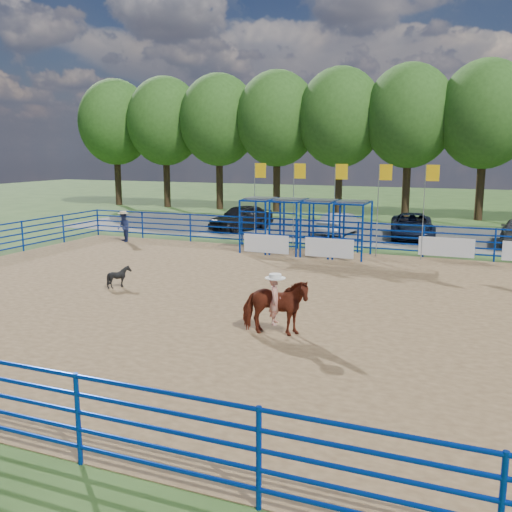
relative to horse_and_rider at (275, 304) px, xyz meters
name	(u,v)px	position (x,y,z in m)	size (l,w,h in m)	color
ground	(289,305)	(-0.63, 2.98, -0.86)	(120.00, 120.00, 0.00)	#3E5F26
arena_dirt	(289,305)	(-0.63, 2.98, -0.85)	(30.00, 20.00, 0.02)	olive
gravel_strip	(383,233)	(-0.63, 19.98, -0.86)	(40.00, 10.00, 0.01)	slate
horse_and_rider	(275,304)	(0.00, 0.00, 0.00)	(1.94, 1.14, 2.27)	maroon
calf	(119,277)	(-6.94, 2.86, -0.45)	(0.63, 0.70, 0.78)	black
spectator_cowboy	(124,227)	(-12.82, 11.51, -0.03)	(0.95, 0.93, 1.60)	navy
car_a	(241,217)	(-8.92, 18.15, -0.08)	(1.81, 4.51, 1.54)	black
car_b	(341,223)	(-2.84, 18.65, -0.22)	(1.33, 3.81, 1.26)	#92959A
car_c	(412,226)	(1.16, 18.71, -0.17)	(2.26, 4.90, 1.36)	black
perimeter_fence	(289,282)	(-0.63, 2.98, -0.11)	(30.10, 20.10, 1.50)	#0730A6
chute_assembly	(312,228)	(-2.53, 11.82, 0.40)	(19.32, 2.41, 4.20)	#0730A6
treeline	(410,111)	(-0.63, 28.98, 6.67)	(56.40, 6.40, 11.24)	#3F2B19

